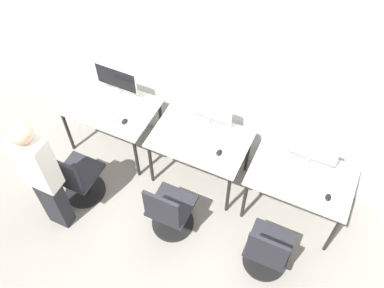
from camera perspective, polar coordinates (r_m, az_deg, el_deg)
The scene contains 18 objects.
ground_plane at distance 5.15m, azimuth -0.68°, elevation -7.14°, with size 20.00×20.00×0.00m, color gray.
wall_back at distance 4.55m, azimuth 3.80°, elevation 10.40°, with size 12.00×0.05×2.80m.
desk_left at distance 5.20m, azimuth -10.72°, elevation 4.46°, with size 1.07×0.72×0.73m.
monitor_left at distance 5.09m, azimuth -10.05°, elevation 8.34°, with size 0.53×0.20×0.41m.
keyboard_left at distance 5.05m, azimuth -11.74°, elevation 4.02°, with size 0.43×0.14×0.02m.
mouse_left at distance 4.92m, azimuth -8.99°, elevation 3.00°, with size 0.06×0.09×0.03m.
office_chair_left at distance 5.04m, azimuth -15.07°, elevation -4.50°, with size 0.48×0.48×0.87m.
person_left at distance 4.47m, azimuth -19.49°, elevation -3.84°, with size 0.36×0.22×1.68m.
desk_center at distance 4.79m, azimuth 1.09°, elevation 0.17°, with size 1.07×0.72×0.73m.
monitor_center at distance 4.69m, azimuth 2.29°, elevation 4.47°, with size 0.53×0.20×0.41m.
keyboard_center at distance 4.66m, azimuth 0.60°, elevation -0.02°, with size 0.43×0.14×0.02m.
mouse_center at distance 4.60m, azimuth 3.64°, elevation -1.14°, with size 0.06×0.09×0.03m.
office_chair_center at distance 4.65m, azimuth -2.97°, elevation -9.08°, with size 0.48×0.48×0.87m.
desk_right at distance 4.65m, azimuth 14.32°, elevation -4.64°, with size 1.07×0.72×0.73m.
monitor_right at distance 4.50m, azimuth 15.64°, elevation -0.93°, with size 0.53×0.20×0.41m.
keyboard_right at distance 4.48m, azimuth 13.94°, elevation -5.70°, with size 0.43×0.14×0.02m.
mouse_right at distance 4.49m, azimuth 17.70°, elevation -6.79°, with size 0.06×0.09×0.03m.
office_chair_right at distance 4.52m, azimuth 10.00°, elevation -13.91°, with size 0.48×0.48×0.87m.
Camera 1 is at (1.16, -2.34, 4.44)m, focal length 40.00 mm.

